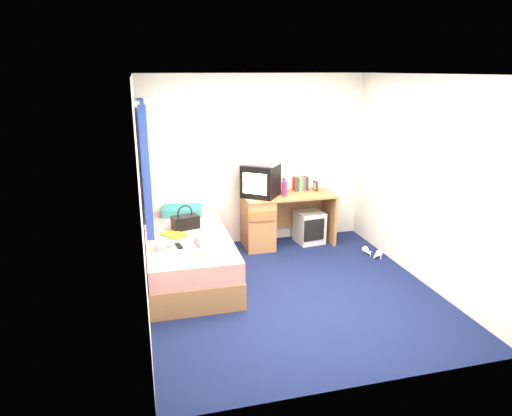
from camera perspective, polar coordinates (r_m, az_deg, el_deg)
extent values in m
plane|color=#0C1438|center=(5.35, 4.46, -10.31)|extent=(3.40, 3.40, 0.00)
plane|color=white|center=(4.76, 5.14, 16.33)|extent=(3.40, 3.40, 0.00)
plane|color=silver|center=(6.51, -0.12, 5.91)|extent=(3.20, 0.00, 3.20)
plane|color=silver|center=(3.44, 14.05, -4.85)|extent=(3.20, 0.00, 3.20)
plane|color=silver|center=(4.66, -14.17, 0.91)|extent=(0.00, 3.40, 3.40)
plane|color=silver|center=(5.64, 20.37, 3.11)|extent=(0.00, 3.40, 3.40)
cube|color=#A87246|center=(5.69, -8.45, -7.02)|extent=(1.00, 2.00, 0.30)
cube|color=#915F35|center=(5.40, -2.64, -8.14)|extent=(0.02, 0.70, 0.18)
cube|color=white|center=(5.59, -8.57, -4.49)|extent=(0.98, 1.98, 0.24)
cube|color=#1850A1|center=(6.30, -9.17, -0.33)|extent=(0.58, 0.43, 0.11)
cube|color=#A87246|center=(6.47, 4.11, 1.57)|extent=(1.30, 0.55, 0.03)
cube|color=#A87246|center=(6.45, 0.24, -1.90)|extent=(0.40, 0.52, 0.72)
cube|color=#A87246|center=(6.79, 9.09, -1.15)|extent=(0.04, 0.52, 0.72)
cube|color=#A87246|center=(6.85, 5.38, -0.06)|extent=(0.78, 0.03, 0.55)
cube|color=silver|center=(6.73, 6.66, -2.37)|extent=(0.41, 0.41, 0.46)
cube|color=black|center=(6.31, 0.60, 3.46)|extent=(0.61, 0.60, 0.45)
cube|color=#FFE7A1|center=(6.13, -0.15, 3.04)|extent=(0.28, 0.22, 0.28)
cube|color=#A9A9AB|center=(6.26, 0.60, 5.84)|extent=(0.56, 0.54, 0.09)
cube|color=maroon|center=(6.65, 4.87, 3.01)|extent=(0.03, 0.13, 0.20)
cube|color=navy|center=(6.66, 5.15, 3.02)|extent=(0.03, 0.13, 0.20)
cube|color=gold|center=(6.67, 5.44, 3.04)|extent=(0.03, 0.13, 0.20)
cube|color=#337F33|center=(6.68, 5.72, 3.06)|extent=(0.03, 0.13, 0.20)
cube|color=#7F337F|center=(6.70, 6.00, 3.07)|extent=(0.03, 0.13, 0.20)
cube|color=#262626|center=(6.71, 6.28, 3.09)|extent=(0.03, 0.13, 0.20)
cube|color=black|center=(6.69, 7.42, 2.75)|extent=(0.03, 0.12, 0.14)
cylinder|color=#CF1D63|center=(6.36, 3.58, 2.38)|extent=(0.07, 0.07, 0.20)
cylinder|color=silver|center=(6.47, 3.46, 2.64)|extent=(0.07, 0.07, 0.20)
cube|color=black|center=(5.75, -8.82, -1.77)|extent=(0.36, 0.26, 0.16)
torus|color=black|center=(5.71, -8.88, -0.62)|extent=(0.20, 0.07, 0.20)
cube|color=silver|center=(5.25, -5.80, -3.87)|extent=(0.32, 0.28, 0.10)
cube|color=#FEF51C|center=(5.56, -10.24, -3.28)|extent=(0.33, 0.35, 0.01)
cylinder|color=silver|center=(5.18, -11.41, -4.56)|extent=(0.21, 0.16, 0.07)
cube|color=yellow|center=(4.94, -6.77, -5.79)|extent=(0.21, 0.18, 0.01)
cube|color=black|center=(5.20, -9.61, -4.70)|extent=(0.08, 0.17, 0.02)
cube|color=silver|center=(5.48, -14.28, 5.96)|extent=(0.02, 0.90, 1.10)
cube|color=white|center=(5.40, -14.64, 12.11)|extent=(0.06, 1.06, 0.08)
cube|color=white|center=(5.62, -13.75, 0.05)|extent=(0.06, 1.06, 0.08)
cube|color=navy|center=(4.91, -13.57, 4.18)|extent=(0.08, 0.24, 1.40)
cube|color=navy|center=(6.07, -13.84, 6.54)|extent=(0.08, 0.24, 1.40)
cone|color=white|center=(6.48, 13.83, -5.36)|extent=(0.11, 0.23, 0.09)
cone|color=white|center=(6.39, 14.81, -5.77)|extent=(0.23, 0.21, 0.09)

